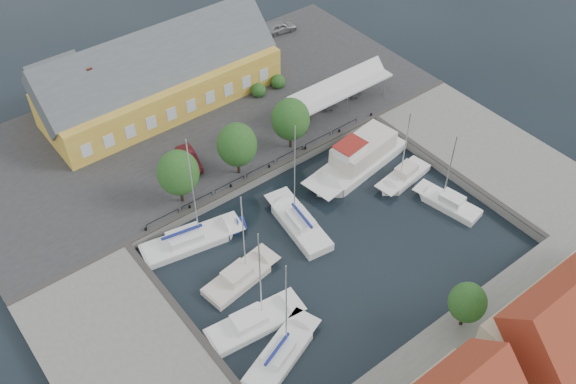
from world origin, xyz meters
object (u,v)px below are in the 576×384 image
at_px(warehouse, 154,79).
at_px(tent_canopy, 338,88).
at_px(west_boat_d, 281,355).
at_px(west_boat_b, 240,278).
at_px(launch_nw, 222,229).
at_px(car_red, 189,159).
at_px(west_boat_a, 190,242).
at_px(east_boat_c, 448,204).
at_px(car_silver, 280,27).
at_px(west_boat_c, 253,324).
at_px(center_sailboat, 299,225).
at_px(trawler, 359,159).
at_px(east_boat_b, 404,177).

bearing_deg(warehouse, tent_canopy, -39.86).
xyz_separation_m(warehouse, west_boat_d, (-9.15, -36.49, -4.16)).
height_order(warehouse, west_boat_d, west_boat_d).
relative_size(west_boat_b, launch_nw, 2.20).
height_order(car_red, west_boat_d, west_boat_d).
bearing_deg(west_boat_b, west_boat_a, 101.01).
distance_m(west_boat_a, west_boat_b, 6.84).
xyz_separation_m(east_boat_c, west_boat_a, (-23.85, 11.95, 0.01)).
xyz_separation_m(car_red, west_boat_d, (-6.29, -24.56, -1.48)).
height_order(car_silver, west_boat_c, west_boat_c).
distance_m(car_red, east_boat_c, 27.84).
bearing_deg(east_boat_c, west_boat_b, 166.91).
relative_size(west_boat_d, launch_nw, 2.37).
distance_m(center_sailboat, launch_nw, 7.69).
xyz_separation_m(car_red, west_boat_c, (-6.28, -20.61, -1.49)).
xyz_separation_m(center_sailboat, launch_nw, (-6.31, 4.38, -0.27)).
relative_size(trawler, launch_nw, 2.85).
relative_size(east_boat_b, east_boat_c, 1.04).
bearing_deg(west_boat_d, west_boat_b, 77.37).
relative_size(tent_canopy, trawler, 1.00).
xyz_separation_m(car_silver, launch_nw, (-26.78, -25.60, -1.70)).
bearing_deg(car_silver, trawler, 170.12).
height_order(tent_canopy, west_boat_a, west_boat_a).
xyz_separation_m(warehouse, trawler, (12.23, -22.62, -3.41)).
relative_size(car_red, east_boat_b, 0.46).
bearing_deg(east_boat_b, west_boat_b, -178.74).
relative_size(warehouse, tent_canopy, 2.04).
relative_size(tent_canopy, west_boat_c, 1.17).
xyz_separation_m(center_sailboat, east_boat_c, (14.06, -7.13, -0.10)).
xyz_separation_m(car_red, west_boat_b, (-4.32, -15.75, -1.49)).
relative_size(warehouse, west_boat_c, 2.39).
relative_size(car_red, west_boat_c, 0.38).
bearing_deg(center_sailboat, west_boat_c, -147.19).
height_order(car_silver, launch_nw, car_silver).
xyz_separation_m(east_boat_b, west_boat_b, (-21.82, -0.48, -0.00)).
distance_m(warehouse, east_boat_b, 31.18).
height_order(east_boat_b, launch_nw, east_boat_b).
distance_m(car_red, center_sailboat, 14.55).
xyz_separation_m(tent_canopy, west_boat_d, (-25.74, -22.63, -3.41)).
height_order(car_red, trawler, trawler).
height_order(tent_canopy, west_boat_b, west_boat_b).
bearing_deg(east_boat_b, car_red, 138.88).
distance_m(car_silver, center_sailboat, 36.33).
bearing_deg(west_boat_a, tent_canopy, 15.85).
bearing_deg(warehouse, car_silver, 10.85).
relative_size(car_silver, east_boat_c, 0.49).
relative_size(east_boat_b, launch_nw, 2.01).
relative_size(east_boat_c, west_boat_a, 0.71).
bearing_deg(east_boat_b, west_boat_c, -167.36).
distance_m(warehouse, center_sailboat, 26.15).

